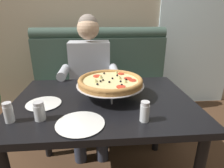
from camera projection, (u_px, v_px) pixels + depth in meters
name	position (u px, v px, depth m)	size (l,w,h in m)	color
back_wall_with_window	(98.00, 4.00, 2.38)	(6.00, 0.12, 2.80)	tan
window_panel	(202.00, 4.00, 2.41)	(1.10, 0.02, 2.80)	white
booth_bench	(101.00, 93.00, 2.20)	(1.60, 0.78, 1.13)	#384C42
dining_table	(104.00, 112.00, 1.28)	(1.18, 0.86, 0.74)	black
diner_main	(90.00, 75.00, 1.83)	(0.54, 0.64, 1.27)	#2D3342
pizza	(110.00, 81.00, 1.25)	(0.46, 0.46, 0.14)	silver
shaker_oregano	(145.00, 113.00, 0.98)	(0.05, 0.05, 0.11)	white
shaker_pepper_flakes	(9.00, 114.00, 0.97)	(0.05, 0.05, 0.11)	white
shaker_parmesan	(40.00, 112.00, 0.99)	(0.06, 0.06, 0.10)	white
plate_near_left	(44.00, 103.00, 1.17)	(0.22, 0.22, 0.02)	white
plate_near_right	(80.00, 123.00, 0.96)	(0.25, 0.25, 0.02)	white
patio_chair	(179.00, 57.00, 3.44)	(0.40, 0.40, 0.86)	black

